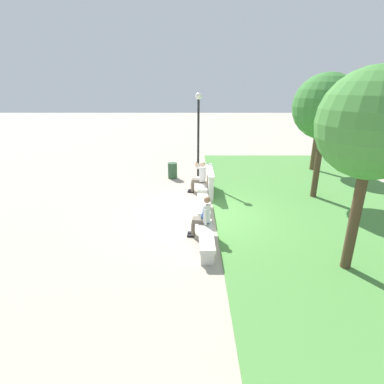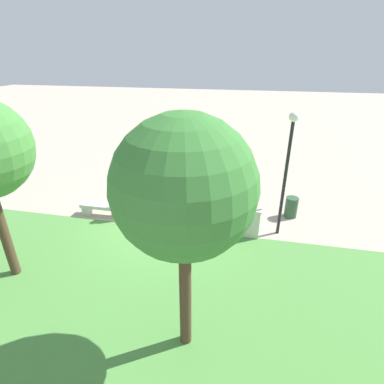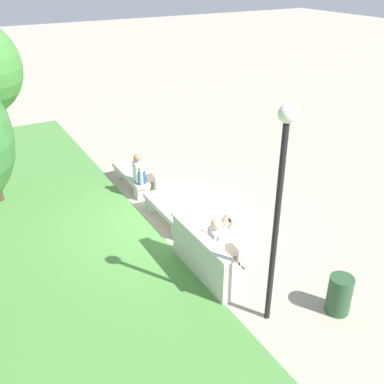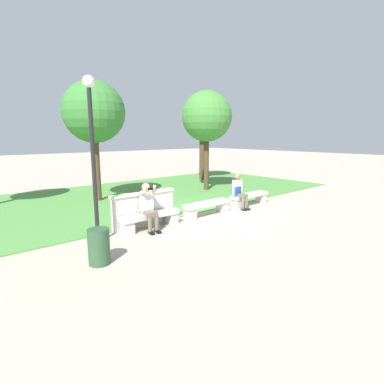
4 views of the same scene
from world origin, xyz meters
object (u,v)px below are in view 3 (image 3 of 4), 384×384
at_px(bench_near, 166,212).
at_px(person_distant, 142,174).
at_px(bench_mid, 131,177).
at_px(trash_bin, 339,295).
at_px(backpack, 140,177).
at_px(bench_main, 214,259).
at_px(lamp_post, 280,191).
at_px(person_photographer, 221,243).

relative_size(bench_near, person_distant, 1.46).
bearing_deg(bench_mid, trash_bin, -168.49).
bearing_deg(bench_mid, backpack, 179.44).
bearing_deg(bench_main, person_distant, -1.01).
xyz_separation_m(person_distant, lamp_post, (-5.38, -0.05, 1.90)).
distance_m(bench_near, bench_mid, 2.22).
distance_m(person_distant, backpack, 0.10).
relative_size(bench_main, bench_mid, 1.00).
height_order(person_distant, trash_bin, person_distant).
bearing_deg(bench_near, person_distant, -2.47).
bearing_deg(trash_bin, person_photographer, 32.16).
bearing_deg(person_photographer, bench_near, 1.89).
height_order(bench_main, backpack, backpack).
height_order(person_distant, lamp_post, lamp_post).
bearing_deg(bench_main, lamp_post, -175.82).
xyz_separation_m(person_distant, trash_bin, (-5.88, -1.27, -0.30)).
bearing_deg(person_photographer, trash_bin, -147.84).
xyz_separation_m(bench_main, backpack, (3.71, 0.01, 0.33)).
distance_m(backpack, lamp_post, 5.68).
relative_size(person_photographer, person_distant, 1.05).
relative_size(backpack, lamp_post, 0.11).
distance_m(person_distant, trash_bin, 6.02).
bearing_deg(bench_near, bench_mid, 0.00).
bearing_deg(lamp_post, bench_mid, 1.12).
xyz_separation_m(bench_main, person_distant, (3.76, -0.07, 0.37)).
height_order(bench_mid, person_distant, person_distant).
xyz_separation_m(bench_near, person_photographer, (-2.34, -0.08, 0.44)).
bearing_deg(backpack, person_distant, -57.10).
bearing_deg(lamp_post, person_photographer, 1.58).
bearing_deg(trash_bin, bench_near, 17.11).
xyz_separation_m(trash_bin, lamp_post, (0.50, 1.22, 2.20)).
height_order(bench_near, backpack, backpack).
relative_size(bench_near, bench_mid, 1.00).
relative_size(trash_bin, lamp_post, 0.19).
relative_size(person_distant, trash_bin, 1.68).
distance_m(bench_main, lamp_post, 2.80).
bearing_deg(bench_mid, bench_main, 180.00).
distance_m(bench_near, person_distant, 1.58).
distance_m(bench_near, person_photographer, 2.38).
bearing_deg(bench_mid, person_distant, -174.51).
height_order(bench_near, lamp_post, lamp_post).
bearing_deg(lamp_post, bench_near, 1.76).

